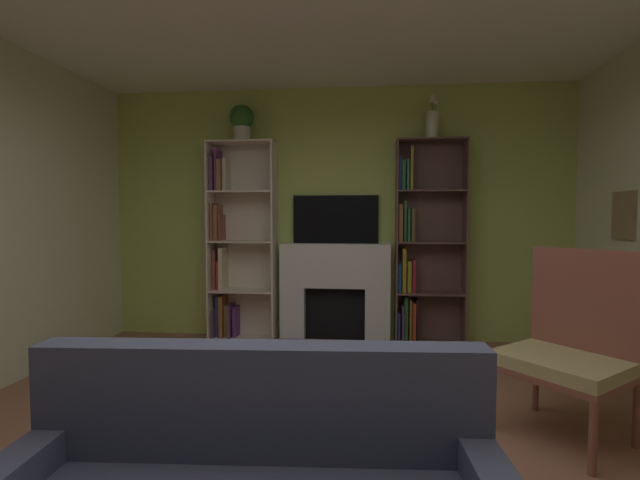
{
  "coord_description": "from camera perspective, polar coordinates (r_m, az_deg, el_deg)",
  "views": [
    {
      "loc": [
        0.36,
        -2.28,
        1.39
      ],
      "look_at": [
        0.0,
        1.14,
        1.2
      ],
      "focal_mm": 25.78,
      "sensor_mm": 36.0,
      "label": 1
    }
  ],
  "objects": [
    {
      "name": "bookshelf_right",
      "position": [
        5.07,
        12.43,
        -1.07
      ],
      "size": [
        0.74,
        0.26,
        2.19
      ],
      "color": "brown",
      "rests_on": "ground_plane"
    },
    {
      "name": "vase_with_flowers",
      "position": [
        5.11,
        13.77,
        13.97
      ],
      "size": [
        0.13,
        0.13,
        0.46
      ],
      "color": "beige",
      "rests_on": "bookshelf_right"
    },
    {
      "name": "armchair",
      "position": [
        3.34,
        28.64,
        -11.27
      ],
      "size": [
        0.87,
        0.88,
        1.17
      ],
      "color": "brown",
      "rests_on": "ground_plane"
    },
    {
      "name": "tv",
      "position": [
        5.1,
        1.96,
        2.57
      ],
      "size": [
        0.94,
        0.06,
        0.53
      ],
      "primitive_type": "cube",
      "color": "black",
      "rests_on": "fireplace"
    },
    {
      "name": "fireplace",
      "position": [
        5.09,
        1.88,
        -6.19
      ],
      "size": [
        1.3,
        0.51,
        1.07
      ],
      "color": "white",
      "rests_on": "ground_plane"
    },
    {
      "name": "bookshelf_left",
      "position": [
        5.23,
        -10.43,
        -0.88
      ],
      "size": [
        0.74,
        0.32,
        2.19
      ],
      "color": "beige",
      "rests_on": "ground_plane"
    },
    {
      "name": "potted_plant",
      "position": [
        5.26,
        -9.66,
        14.33
      ],
      "size": [
        0.26,
        0.26,
        0.4
      ],
      "color": "beige",
      "rests_on": "bookshelf_left"
    },
    {
      "name": "wall_back_accent",
      "position": [
        5.16,
        2.0,
        3.22
      ],
      "size": [
        5.2,
        0.06,
        2.79
      ],
      "primitive_type": "cube",
      "color": "#B2CB60",
      "rests_on": "ground_plane"
    }
  ]
}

